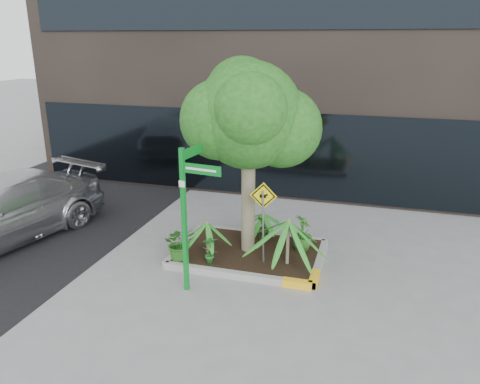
# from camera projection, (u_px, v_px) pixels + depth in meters

# --- Properties ---
(ground) EXTENTS (80.00, 80.00, 0.00)m
(ground) POSITION_uv_depth(u_px,v_px,m) (237.00, 261.00, 10.55)
(ground) COLOR gray
(ground) RESTS_ON ground
(asphalt_road) EXTENTS (7.00, 80.00, 0.01)m
(asphalt_road) POSITION_uv_depth(u_px,v_px,m) (1.00, 229.00, 12.30)
(asphalt_road) COLOR black
(asphalt_road) RESTS_ON ground
(planter) EXTENTS (3.35, 2.36, 0.15)m
(planter) POSITION_uv_depth(u_px,v_px,m) (250.00, 253.00, 10.71)
(planter) COLOR #9E9E99
(planter) RESTS_ON ground
(tree) EXTENTS (2.95, 2.62, 4.42)m
(tree) POSITION_uv_depth(u_px,v_px,m) (249.00, 115.00, 9.84)
(tree) COLOR gray
(tree) RESTS_ON ground
(palm_front) EXTENTS (1.18, 1.18, 1.32)m
(palm_front) POSITION_uv_depth(u_px,v_px,m) (289.00, 221.00, 9.79)
(palm_front) COLOR gray
(palm_front) RESTS_ON ground
(palm_left) EXTENTS (0.86, 0.86, 0.96)m
(palm_left) POSITION_uv_depth(u_px,v_px,m) (207.00, 223.00, 10.41)
(palm_left) COLOR gray
(palm_left) RESTS_ON ground
(palm_back) EXTENTS (0.78, 0.78, 0.87)m
(palm_back) POSITION_uv_depth(u_px,v_px,m) (263.00, 214.00, 11.13)
(palm_back) COLOR gray
(palm_back) RESTS_ON ground
(shrub_a) EXTENTS (0.94, 0.94, 0.75)m
(shrub_a) POSITION_uv_depth(u_px,v_px,m) (180.00, 243.00, 10.19)
(shrub_a) COLOR #27611B
(shrub_a) RESTS_ON planter
(shrub_b) EXTENTS (0.54, 0.54, 0.81)m
(shrub_b) POSITION_uv_depth(u_px,v_px,m) (302.00, 233.00, 10.63)
(shrub_b) COLOR #2D671E
(shrub_b) RESTS_ON planter
(shrub_c) EXTENTS (0.46, 0.46, 0.64)m
(shrub_c) POSITION_uv_depth(u_px,v_px,m) (210.00, 249.00, 10.02)
(shrub_c) COLOR #1D5F1E
(shrub_c) RESTS_ON planter
(shrub_d) EXTENTS (0.40, 0.40, 0.66)m
(shrub_d) POSITION_uv_depth(u_px,v_px,m) (263.00, 228.00, 11.13)
(shrub_d) COLOR #2C631C
(shrub_d) RESTS_ON planter
(street_sign_post) EXTENTS (0.85, 0.91, 2.89)m
(street_sign_post) POSITION_uv_depth(u_px,v_px,m) (188.00, 205.00, 8.81)
(street_sign_post) COLOR #0C8826
(street_sign_post) RESTS_ON ground
(cattle_sign) EXTENTS (0.57, 0.23, 1.84)m
(cattle_sign) POSITION_uv_depth(u_px,v_px,m) (263.00, 210.00, 9.67)
(cattle_sign) COLOR slate
(cattle_sign) RESTS_ON ground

